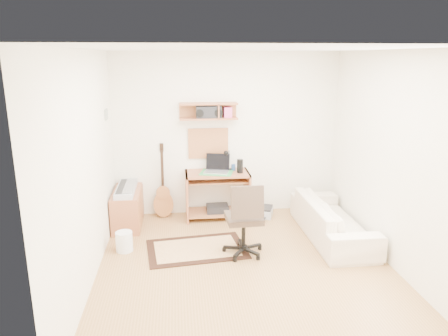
{
  "coord_description": "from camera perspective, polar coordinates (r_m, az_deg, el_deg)",
  "views": [
    {
      "loc": [
        -0.79,
        -4.66,
        2.52
      ],
      "look_at": [
        -0.15,
        1.05,
        1.0
      ],
      "focal_mm": 33.92,
      "sensor_mm": 36.0,
      "label": 1
    }
  ],
  "objects": [
    {
      "name": "floor",
      "position": [
        5.36,
        2.93,
        -13.31
      ],
      "size": [
        3.6,
        4.0,
        0.01
      ],
      "primitive_type": "cube",
      "color": "#A97B46",
      "rests_on": "ground"
    },
    {
      "name": "wall_photo",
      "position": [
        6.29,
        -15.59,
        6.97
      ],
      "size": [
        0.02,
        0.2,
        0.15
      ],
      "primitive_type": "cube",
      "color": "#4C8CBF",
      "rests_on": "left_wall"
    },
    {
      "name": "desk_lamp",
      "position": [
        6.77,
        0.68,
        1.08
      ],
      "size": [
        0.11,
        0.11,
        0.33
      ],
      "primitive_type": null,
      "color": "black",
      "rests_on": "desk"
    },
    {
      "name": "cabinet",
      "position": [
        6.65,
        -12.89,
        -5.3
      ],
      "size": [
        0.4,
        0.9,
        0.55
      ],
      "primitive_type": "cube",
      "color": "#AA603C",
      "rests_on": "floor"
    },
    {
      "name": "rug",
      "position": [
        5.81,
        -3.7,
        -10.83
      ],
      "size": [
        1.39,
        1.01,
        0.02
      ],
      "primitive_type": "cube",
      "rotation": [
        0.0,
        0.0,
        0.11
      ],
      "color": "beige",
      "rests_on": "floor"
    },
    {
      "name": "sofa",
      "position": [
        6.24,
        14.46,
        -5.89
      ],
      "size": [
        0.54,
        1.86,
        0.73
      ],
      "primitive_type": "imported",
      "rotation": [
        0.0,
        0.0,
        1.57
      ],
      "color": "beige",
      "rests_on": "floor"
    },
    {
      "name": "guitar",
      "position": [
        6.8,
        -8.28,
        -1.75
      ],
      "size": [
        0.33,
        0.22,
        1.2
      ],
      "primitive_type": null,
      "rotation": [
        0.0,
        0.0,
        0.06
      ],
      "color": "#B06936",
      "rests_on": "floor"
    },
    {
      "name": "laptop",
      "position": [
        6.6,
        -1.02,
        0.54
      ],
      "size": [
        0.46,
        0.46,
        0.29
      ],
      "primitive_type": null,
      "rotation": [
        0.0,
        0.0,
        -0.27
      ],
      "color": "silver",
      "rests_on": "desk"
    },
    {
      "name": "task_chair",
      "position": [
        5.5,
        2.67,
        -6.75
      ],
      "size": [
        0.54,
        0.54,
        1.0
      ],
      "primitive_type": null,
      "rotation": [
        0.0,
        0.0,
        0.05
      ],
      "color": "#3B2D22",
      "rests_on": "floor"
    },
    {
      "name": "boombox",
      "position": [
        6.6,
        -2.07,
        7.5
      ],
      "size": [
        0.39,
        0.18,
        0.2
      ],
      "primitive_type": "cube",
      "color": "black",
      "rests_on": "wall_shelf"
    },
    {
      "name": "wall_shelf",
      "position": [
        6.61,
        -2.11,
        7.68
      ],
      "size": [
        0.9,
        0.25,
        0.26
      ],
      "primitive_type": "cube",
      "color": "#AA603C",
      "rests_on": "back_wall"
    },
    {
      "name": "printer",
      "position": [
        6.94,
        4.83,
        -5.79
      ],
      "size": [
        0.49,
        0.44,
        0.15
      ],
      "primitive_type": "cube",
      "rotation": [
        0.0,
        0.0,
        -0.35
      ],
      "color": "#A5A8AA",
      "rests_on": "floor"
    },
    {
      "name": "cork_board",
      "position": [
        6.79,
        -2.14,
        3.35
      ],
      "size": [
        0.64,
        0.03,
        0.49
      ],
      "primitive_type": "cube",
      "color": "tan",
      "rests_on": "back_wall"
    },
    {
      "name": "back_wall",
      "position": [
        6.82,
        0.35,
        4.52
      ],
      "size": [
        3.6,
        0.01,
        2.6
      ],
      "primitive_type": "cube",
      "color": "white",
      "rests_on": "ground"
    },
    {
      "name": "waste_basket",
      "position": [
        5.87,
        -13.3,
        -9.62
      ],
      "size": [
        0.26,
        0.26,
        0.27
      ],
      "primitive_type": "cylinder",
      "rotation": [
        0.0,
        0.0,
        0.18
      ],
      "color": "white",
      "rests_on": "floor"
    },
    {
      "name": "desk",
      "position": [
        6.76,
        -0.89,
        -3.67
      ],
      "size": [
        1.0,
        0.55,
        0.75
      ],
      "primitive_type": null,
      "color": "#AA603C",
      "rests_on": "floor"
    },
    {
      "name": "right_wall",
      "position": [
        5.47,
        22.11,
        0.83
      ],
      "size": [
        0.01,
        4.0,
        2.6
      ],
      "primitive_type": "cube",
      "color": "white",
      "rests_on": "ground"
    },
    {
      "name": "speaker",
      "position": [
        6.62,
        2.17,
        0.26
      ],
      "size": [
        0.1,
        0.1,
        0.21
      ],
      "primitive_type": "cylinder",
      "color": "black",
      "rests_on": "desk"
    },
    {
      "name": "left_wall",
      "position": [
        4.92,
        -18.07,
        -0.29
      ],
      "size": [
        0.01,
        4.0,
        2.6
      ],
      "primitive_type": "cube",
      "color": "white",
      "rests_on": "ground"
    },
    {
      "name": "ceiling",
      "position": [
        4.73,
        3.36,
        15.82
      ],
      "size": [
        3.6,
        4.0,
        0.01
      ],
      "primitive_type": "cube",
      "color": "white",
      "rests_on": "ground"
    },
    {
      "name": "music_keyboard",
      "position": [
        6.55,
        -13.04,
        -2.73
      ],
      "size": [
        0.27,
        0.86,
        0.08
      ],
      "primitive_type": "cube",
      "color": "#B2B5BA",
      "rests_on": "cabinet"
    },
    {
      "name": "pencil_cup",
      "position": [
        6.77,
        1.28,
        0.09
      ],
      "size": [
        0.07,
        0.07,
        0.1
      ],
      "primitive_type": "cylinder",
      "color": "#2D4D87",
      "rests_on": "desk"
    }
  ]
}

